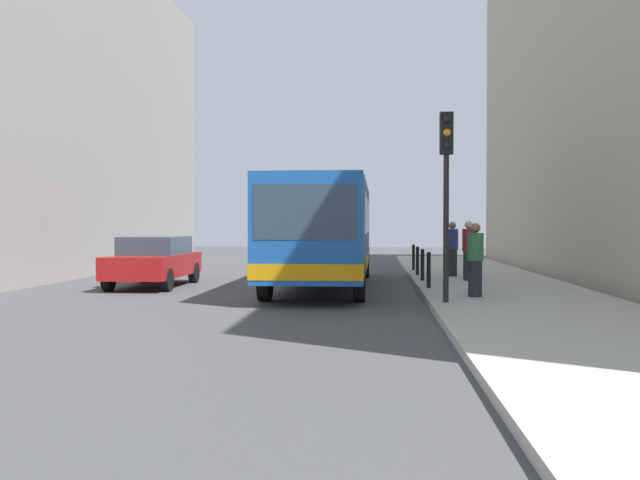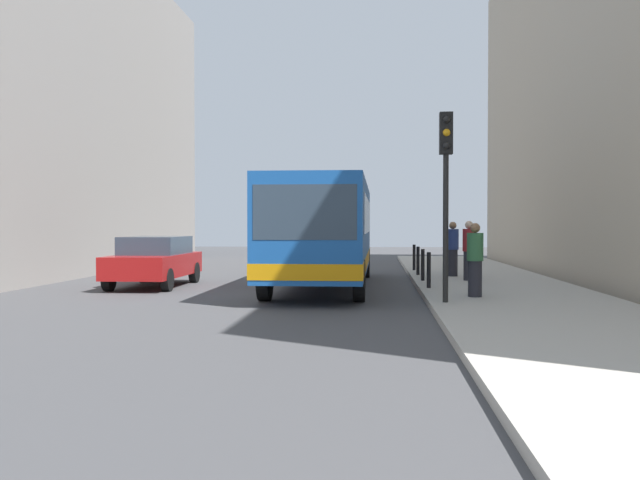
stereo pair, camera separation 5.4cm
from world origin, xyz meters
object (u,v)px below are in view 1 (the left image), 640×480
Objects in this scene: bollard_far at (418,261)px; pedestrian_mid_sidewalk at (469,250)px; pedestrian_near_signal at (475,260)px; bollard_mid at (422,265)px; bollard_farthest at (413,257)px; traffic_light at (446,170)px; bus at (325,228)px; bollard_near at (429,270)px; car_beside_bus at (154,260)px; pedestrian_far_sidewalk at (452,249)px.

pedestrian_mid_sidewalk reaches higher than bollard_far.
pedestrian_near_signal is 4.94m from pedestrian_mid_sidewalk.
bollard_farthest is (0.00, 4.87, 0.00)m from bollard_mid.
bollard_farthest is (-0.10, 10.81, -2.38)m from traffic_light.
bus reaches higher than bollard_mid.
bollard_near is at bearing -90.00° from bollard_mid.
bollard_near is 7.31m from bollard_farthest.
traffic_light is at bearing -89.32° from bollard_far.
car_beside_bus reaches higher than bollard_mid.
pedestrian_near_signal is 0.97× the size of pedestrian_far_sidewalk.
traffic_light is at bearing 20.03° from pedestrian_far_sidewalk.
traffic_light is 4.32× the size of bollard_far.
bollard_far is at bearing -133.36° from bus.
pedestrian_far_sidewalk is (1.10, 1.92, 0.42)m from bollard_mid.
pedestrian_near_signal is at bearing -82.84° from bollard_far.
pedestrian_near_signal is at bearing -68.46° from bollard_near.
bollard_mid is at bearing 90.00° from bollard_near.
pedestrian_far_sidewalk is at bearing -163.07° from car_beside_bus.
bus is 6.24m from traffic_light.
bollard_mid is (0.00, 2.44, 0.00)m from bollard_near.
car_beside_bus is 8.63m from bollard_far.
bus is 11.61× the size of bollard_far.
pedestrian_near_signal is at bearing -137.54° from pedestrian_mid_sidewalk.
traffic_light is 8.71m from bollard_far.
bollard_mid is 0.55× the size of pedestrian_near_signal.
pedestrian_far_sidewalk reaches higher than bollard_farthest.
bollard_near is at bearing 168.70° from car_beside_bus.
pedestrian_far_sidewalk is (-0.30, 1.72, -0.01)m from pedestrian_mid_sidewalk.
pedestrian_mid_sidewalk reaches higher than bollard_mid.
bollard_mid is at bearing -2.44° from pedestrian_far_sidewalk.
bollard_near is 1.00× the size of bollard_far.
car_beside_bus is 4.65× the size of bollard_far.
pedestrian_mid_sidewalk is 1.01× the size of pedestrian_far_sidewalk.
bollard_farthest is at bearing 55.58° from pedestrian_near_signal.
traffic_light reaches higher than pedestrian_near_signal.
traffic_light reaches higher than bollard_near.
traffic_light is at bearing -89.04° from bollard_mid.
bollard_farthest is 0.53× the size of pedestrian_mid_sidewalk.
bollard_farthest is at bearing 64.84° from pedestrian_mid_sidewalk.
bollard_farthest is at bearing 90.53° from traffic_light.
bollard_farthest is 0.55× the size of pedestrian_near_signal.
pedestrian_near_signal is at bearing 57.00° from traffic_light.
car_beside_bus is at bearing -143.83° from bollard_farthest.
bollard_mid is 1.47m from pedestrian_mid_sidewalk.
traffic_light is 2.28× the size of pedestrian_mid_sidewalk.
pedestrian_mid_sidewalk is at bearing -73.39° from bollard_farthest.
pedestrian_near_signal is (3.81, -4.09, -0.72)m from bus.
bollard_near is 1.00× the size of bollard_farthest.
pedestrian_mid_sidewalk reaches higher than bollard_farthest.
traffic_light is 6.40m from bollard_mid.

